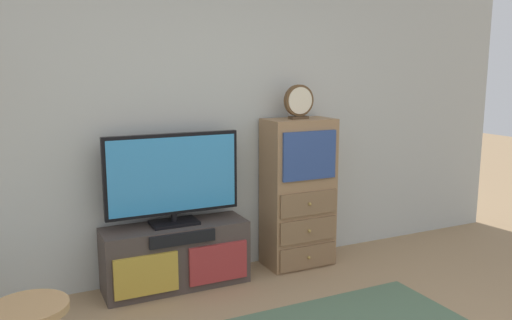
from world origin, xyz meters
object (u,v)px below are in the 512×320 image
Objects in this scene: media_console at (176,256)px; desk_clock at (299,102)px; side_cabinet at (298,193)px; television at (173,177)px.

media_console is 3.93× the size of desk_clock.
side_cabinet is 0.78m from desk_clock.
side_cabinet is at bearing 0.53° from media_console.
side_cabinet reaches higher than television.
desk_clock is (-0.02, -0.01, 0.78)m from side_cabinet.
media_console is 0.88× the size of side_cabinet.
media_console is 1.07× the size of television.
media_console is 1.58m from desk_clock.
television is 0.82× the size of side_cabinet.
desk_clock reaches higher than television.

